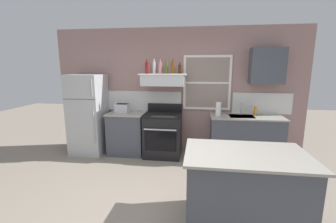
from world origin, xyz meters
TOP-DOWN VIEW (x-y plane):
  - ground_plane at (0.00, 0.00)m, footprint 16.00×16.00m
  - back_wall at (0.03, 2.23)m, footprint 5.40×0.11m
  - refrigerator at (-1.90, 1.84)m, footprint 0.70×0.72m
  - counter_left_of_stove at (-1.05, 1.90)m, footprint 0.79×0.63m
  - toaster at (-1.15, 1.91)m, footprint 0.30×0.20m
  - stove_range at (-0.25, 1.86)m, footprint 0.76×0.69m
  - range_hood_shelf at (-0.25, 1.96)m, footprint 0.96×0.52m
  - bottle_red_label_wine at (-0.59, 1.92)m, footprint 0.07×0.07m
  - bottle_clear_tall at (-0.45, 1.98)m, footprint 0.06×0.06m
  - bottle_rose_pink at (-0.31, 1.93)m, footprint 0.07×0.07m
  - bottle_olive_oil_square at (-0.19, 1.96)m, footprint 0.06×0.06m
  - bottle_amber_wine at (-0.05, 1.94)m, footprint 0.07×0.07m
  - bottle_brown_stout at (0.09, 1.97)m, footprint 0.06×0.06m
  - counter_right_with_sink at (1.45, 1.90)m, footprint 1.43×0.63m
  - sink_faucet at (1.35, 2.00)m, footprint 0.03×0.17m
  - paper_towel_roll at (0.89, 1.90)m, footprint 0.11×0.11m
  - dish_soap_bottle at (1.63, 2.00)m, footprint 0.06×0.06m
  - kitchen_island at (1.05, -0.16)m, footprint 1.40×0.90m
  - upper_cabinet_right at (1.80, 2.04)m, footprint 0.64×0.32m

SIDE VIEW (x-z plane):
  - ground_plane at x=0.00m, z-range 0.00..0.00m
  - counter_left_of_stove at x=-1.05m, z-range 0.00..0.91m
  - counter_right_with_sink at x=1.45m, z-range 0.00..0.91m
  - kitchen_island at x=1.05m, z-range 0.00..0.91m
  - stove_range at x=-0.25m, z-range -0.08..1.01m
  - refrigerator at x=-1.90m, z-range 0.00..1.73m
  - dish_soap_bottle at x=1.63m, z-range 0.91..1.09m
  - toaster at x=-1.15m, z-range 0.91..1.10m
  - paper_towel_roll at x=0.89m, z-range 0.91..1.18m
  - sink_faucet at x=1.35m, z-range 0.94..1.22m
  - back_wall at x=0.03m, z-range 0.00..2.70m
  - range_hood_shelf at x=-0.25m, z-range 1.50..1.75m
  - bottle_brown_stout at x=0.09m, z-range 1.73..1.95m
  - bottle_olive_oil_square at x=-0.19m, z-range 1.72..2.00m
  - bottle_rose_pink at x=-0.31m, z-range 1.72..2.00m
  - bottle_amber_wine at x=-0.05m, z-range 1.72..2.01m
  - bottle_red_label_wine at x=-0.59m, z-range 1.72..2.01m
  - bottle_clear_tall at x=-0.45m, z-range 1.72..2.02m
  - upper_cabinet_right at x=1.80m, z-range 1.55..2.25m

